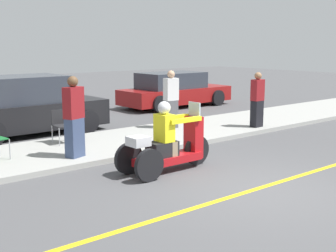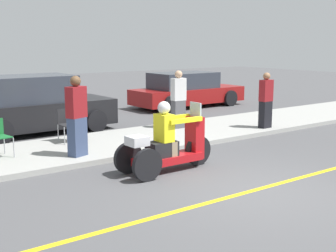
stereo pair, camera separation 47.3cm
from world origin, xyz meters
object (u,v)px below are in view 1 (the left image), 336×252
motorcycle_trike (168,146)px  folding_chair_curbside (62,123)px  spectator_by_tree (257,101)px  parked_car_lot_left (174,90)px  spectator_with_child (74,118)px  spectator_end_of_line (171,100)px  parked_car_lot_center (27,107)px

motorcycle_trike → folding_chair_curbside: 3.41m
spectator_by_tree → parked_car_lot_left: bearing=74.7°
spectator_with_child → spectator_end_of_line: spectator_with_child is taller
spectator_with_child → parked_car_lot_center: bearing=82.0°
parked_car_lot_center → parked_car_lot_left: bearing=13.1°
motorcycle_trike → spectator_by_tree: spectator_by_tree is taller
spectator_end_of_line → folding_chair_curbside: size_ratio=2.04×
parked_car_lot_center → folding_chair_curbside: bearing=-91.3°
parked_car_lot_left → spectator_end_of_line: bearing=-131.6°
motorcycle_trike → parked_car_lot_left: (6.32, 7.19, 0.14)m
spectator_by_tree → folding_chair_curbside: (-5.44, 1.66, -0.27)m
spectator_with_child → spectator_end_of_line: bearing=19.1°
spectator_end_of_line → folding_chair_curbside: bearing=177.2°
folding_chair_curbside → spectator_by_tree: bearing=-17.0°
parked_car_lot_center → parked_car_lot_left: (6.90, 1.60, -0.11)m
spectator_by_tree → parked_car_lot_left: 5.72m
spectator_by_tree → parked_car_lot_center: size_ratio=0.38×
folding_chair_curbside → parked_car_lot_center: size_ratio=0.19×
motorcycle_trike → parked_car_lot_left: 9.57m
spectator_with_child → parked_car_lot_left: size_ratio=0.37×
folding_chair_curbside → motorcycle_trike: bearing=-79.3°
spectator_end_of_line → spectator_by_tree: size_ratio=1.04×
spectator_end_of_line → parked_car_lot_left: size_ratio=0.35×
motorcycle_trike → parked_car_lot_left: size_ratio=0.46×
spectator_by_tree → parked_car_lot_center: (-5.39, 3.91, -0.12)m
spectator_with_child → parked_car_lot_left: (7.42, 5.35, -0.31)m
motorcycle_trike → spectator_end_of_line: bearing=49.0°
spectator_with_child → spectator_end_of_line: 4.09m
spectator_end_of_line → parked_car_lot_left: (3.55, 4.01, -0.26)m
spectator_end_of_line → parked_car_lot_left: 5.37m
folding_chair_curbside → parked_car_lot_left: size_ratio=0.17×
motorcycle_trike → parked_car_lot_center: parked_car_lot_center is taller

